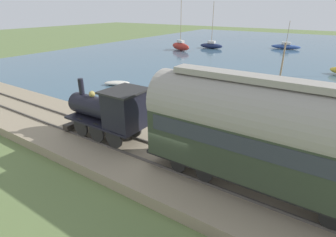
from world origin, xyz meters
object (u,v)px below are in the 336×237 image
Objects in this scene: sailboat_brown at (273,120)px; rowboat_far_out at (117,83)px; passenger_coach at (274,135)px; sailboat_navy at (211,45)px; rowboat_mid_harbor at (170,109)px; sailboat_red at (181,46)px; steam_locomotive at (110,110)px; sailboat_blue at (286,46)px.

rowboat_far_out is at bearing 108.26° from sailboat_brown.
passenger_coach is 8.05m from sailboat_brown.
sailboat_brown is at bearing -132.86° from rowboat_far_out.
passenger_coach is 20.59m from rowboat_far_out.
sailboat_navy is 3.08× the size of rowboat_far_out.
rowboat_mid_harbor is 9.35m from rowboat_far_out.
rowboat_far_out is at bearing 92.73° from rowboat_mid_harbor.
sailboat_red is at bearing -18.56° from rowboat_far_out.
steam_locomotive is at bearing 90.00° from passenger_coach.
rowboat_far_out is (-24.35, -6.85, -0.58)m from sailboat_red.
sailboat_navy is 0.93× the size of sailboat_red.
sailboat_blue is at bearing -0.24° from steam_locomotive.
passenger_coach is 1.13× the size of sailboat_red.
rowboat_mid_harbor is (-33.07, -11.84, -0.42)m from sailboat_navy.
passenger_coach reaches higher than steam_locomotive.
sailboat_brown is at bearing -43.18° from steam_locomotive.
sailboat_navy is at bearing 115.18° from sailboat_blue.
steam_locomotive is at bearing -153.42° from rowboat_mid_harbor.
sailboat_blue is at bearing -29.52° from sailboat_red.
passenger_coach is at bearing -153.60° from rowboat_far_out.
steam_locomotive is 1.92× the size of rowboat_far_out.
sailboat_blue reaches higher than rowboat_mid_harbor.
sailboat_navy reaches higher than sailboat_blue.
sailboat_blue is at bearing 10.00° from passenger_coach.
passenger_coach is at bearing -122.15° from sailboat_red.
sailboat_brown reaches higher than steam_locomotive.
sailboat_red is at bearing 141.10° from sailboat_navy.
sailboat_navy is at bearing 57.74° from sailboat_brown.
sailboat_brown reaches higher than passenger_coach.
rowboat_far_out is at bearing 60.68° from passenger_coach.
sailboat_brown reaches higher than sailboat_blue.
rowboat_far_out is (2.46, 16.30, -0.54)m from sailboat_brown.
sailboat_navy is 35.13m from rowboat_mid_harbor.
rowboat_mid_harbor is at bearing -144.26° from rowboat_far_out.
rowboat_mid_harbor is at bearing 52.92° from passenger_coach.
sailboat_navy is 14.48m from sailboat_blue.
passenger_coach is 47.99m from sailboat_blue.
steam_locomotive is 1.86× the size of rowboat_mid_harbor.
passenger_coach is at bearing -90.00° from steam_locomotive.
steam_locomotive is at bearing 163.67° from sailboat_brown.
passenger_coach is (0.00, -8.51, 0.84)m from steam_locomotive.
rowboat_far_out is at bearing -142.08° from sailboat_red.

